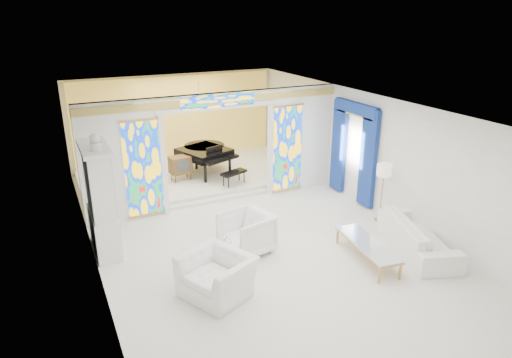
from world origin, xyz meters
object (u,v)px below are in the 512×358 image
china_cabinet (101,201)px  coffee_table (367,244)px  armchair_right (246,233)px  sofa (418,235)px  armchair_left (217,276)px  tv_console (181,165)px  grand_piano (206,152)px

china_cabinet → coffee_table: size_ratio=1.45×
armchair_right → sofa: bearing=54.0°
armchair_left → tv_console: bearing=144.6°
china_cabinet → tv_console: 4.10m
armchair_left → sofa: 4.59m
china_cabinet → armchair_right: 3.17m
china_cabinet → armchair_right: china_cabinet is taller
sofa → coffee_table: size_ratio=1.27×
armchair_right → armchair_left: bearing=-55.2°
sofa → tv_console: size_ratio=3.28×
sofa → grand_piano: (-2.61, 6.38, 0.49)m
coffee_table → tv_console: 6.33m
china_cabinet → armchair_left: china_cabinet is taller
armchair_right → grand_piano: grand_piano is taller
sofa → grand_piano: bearing=41.3°
armchair_left → grand_piano: grand_piano is taller
tv_console → china_cabinet: bearing=-137.3°
grand_piano → armchair_right: bearing=-119.4°
coffee_table → tv_console: (-2.22, 5.92, 0.28)m
tv_console → sofa: bearing=-66.4°
coffee_table → tv_console: tv_console is taller
armchair_left → china_cabinet: bearing=-173.7°
china_cabinet → armchair_left: size_ratio=2.24×
coffee_table → grand_piano: size_ratio=0.69×
armchair_left → grand_piano: 6.39m
armchair_left → armchair_right: (1.16, 1.22, 0.06)m
armchair_right → coffee_table: bearing=44.2°
coffee_table → grand_piano: 6.43m
sofa → china_cabinet: bearing=83.6°
armchair_left → sofa: armchair_left is taller
china_cabinet → sofa: china_cabinet is taller
armchair_left → grand_piano: bearing=137.1°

